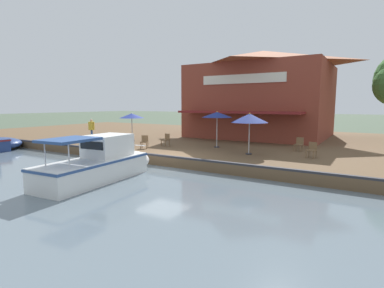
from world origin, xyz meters
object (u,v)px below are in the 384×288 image
(waterfront_restaurant, at_px, (262,93))
(cafe_chair_back_row_seat, at_px, (312,149))
(cafe_chair_facing_river, at_px, (299,144))
(patio_umbrella_by_entrance, at_px, (217,115))
(person_at_quay_edge, at_px, (91,127))
(motorboat_far_downstream, at_px, (104,163))
(cafe_chair_mid_patio, at_px, (166,139))
(patio_umbrella_mid_patio_right, at_px, (250,118))
(cafe_chair_under_first_umbrella, at_px, (144,141))
(cafe_chair_beside_entrance, at_px, (129,139))
(patio_umbrella_back_row, at_px, (132,116))

(waterfront_restaurant, xyz_separation_m, cafe_chair_back_row_seat, (9.80, 6.14, -3.40))
(waterfront_restaurant, xyz_separation_m, cafe_chair_facing_river, (7.76, 5.04, -3.40))
(patio_umbrella_by_entrance, height_order, person_at_quay_edge, patio_umbrella_by_entrance)
(motorboat_far_downstream, bearing_deg, patio_umbrella_by_entrance, 169.57)
(cafe_chair_back_row_seat, height_order, cafe_chair_mid_patio, same)
(patio_umbrella_mid_patio_right, height_order, cafe_chair_facing_river, patio_umbrella_mid_patio_right)
(cafe_chair_under_first_umbrella, distance_m, cafe_chair_back_row_seat, 10.28)
(cafe_chair_back_row_seat, distance_m, motorboat_far_downstream, 10.87)
(waterfront_restaurant, height_order, patio_umbrella_by_entrance, waterfront_restaurant)
(waterfront_restaurant, height_order, cafe_chair_under_first_umbrella, waterfront_restaurant)
(motorboat_far_downstream, bearing_deg, cafe_chair_beside_entrance, -146.01)
(patio_umbrella_by_entrance, xyz_separation_m, cafe_chair_mid_patio, (1.14, -3.40, -1.72))
(waterfront_restaurant, xyz_separation_m, patio_umbrella_mid_patio_right, (10.49, 2.81, -1.78))
(patio_umbrella_by_entrance, bearing_deg, motorboat_far_downstream, -10.43)
(patio_umbrella_by_entrance, bearing_deg, cafe_chair_back_row_seat, 81.98)
(patio_umbrella_by_entrance, xyz_separation_m, cafe_chair_under_first_umbrella, (2.86, -3.89, -1.72))
(waterfront_restaurant, height_order, person_at_quay_edge, waterfront_restaurant)
(cafe_chair_mid_patio, height_order, motorboat_far_downstream, motorboat_far_downstream)
(patio_umbrella_back_row, bearing_deg, motorboat_far_downstream, 35.02)
(cafe_chair_under_first_umbrella, bearing_deg, person_at_quay_edge, -100.90)
(waterfront_restaurant, distance_m, cafe_chair_mid_patio, 11.17)
(motorboat_far_downstream, bearing_deg, patio_umbrella_back_row, -144.98)
(patio_umbrella_mid_patio_right, xyz_separation_m, cafe_chair_under_first_umbrella, (1.29, -6.76, -1.62))
(waterfront_restaurant, height_order, patio_umbrella_mid_patio_right, waterfront_restaurant)
(cafe_chair_under_first_umbrella, bearing_deg, motorboat_far_downstream, 22.52)
(patio_umbrella_back_row, relative_size, patio_umbrella_mid_patio_right, 0.93)
(patio_umbrella_mid_patio_right, bearing_deg, waterfront_restaurant, -165.03)
(cafe_chair_back_row_seat, relative_size, cafe_chair_mid_patio, 1.00)
(waterfront_restaurant, distance_m, patio_umbrella_mid_patio_right, 11.01)
(cafe_chair_beside_entrance, bearing_deg, cafe_chair_under_first_umbrella, 79.41)
(cafe_chair_facing_river, bearing_deg, waterfront_restaurant, -146.99)
(cafe_chair_mid_patio, bearing_deg, patio_umbrella_mid_patio_right, 86.10)
(waterfront_restaurant, distance_m, motorboat_far_downstream, 17.86)
(waterfront_restaurant, xyz_separation_m, cafe_chair_under_first_umbrella, (11.78, -3.95, -3.40))
(patio_umbrella_by_entrance, relative_size, cafe_chair_mid_patio, 2.86)
(patio_umbrella_mid_patio_right, xyz_separation_m, motorboat_far_downstream, (6.91, -4.43, -1.90))
(patio_umbrella_mid_patio_right, xyz_separation_m, cafe_chair_facing_river, (-2.73, 2.24, -1.62))
(patio_umbrella_back_row, xyz_separation_m, patio_umbrella_mid_patio_right, (1.15, 10.08, 0.10))
(patio_umbrella_by_entrance, distance_m, cafe_chair_back_row_seat, 6.49)
(cafe_chair_beside_entrance, xyz_separation_m, cafe_chair_facing_river, (-3.71, 10.67, 0.00))
(cafe_chair_facing_river, relative_size, motorboat_far_downstream, 0.13)
(cafe_chair_beside_entrance, bearing_deg, cafe_chair_facing_river, 109.19)
(person_at_quay_edge, distance_m, motorboat_far_downstream, 11.34)
(cafe_chair_back_row_seat, distance_m, person_at_quay_edge, 16.74)
(cafe_chair_facing_river, bearing_deg, cafe_chair_mid_patio, -74.82)
(cafe_chair_back_row_seat, xyz_separation_m, cafe_chair_beside_entrance, (1.67, -11.76, 0.00))
(cafe_chair_back_row_seat, relative_size, cafe_chair_beside_entrance, 1.00)
(cafe_chair_under_first_umbrella, bearing_deg, cafe_chair_mid_patio, 163.86)
(motorboat_far_downstream, bearing_deg, cafe_chair_under_first_umbrella, -157.48)
(patio_umbrella_by_entrance, relative_size, cafe_chair_back_row_seat, 2.86)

